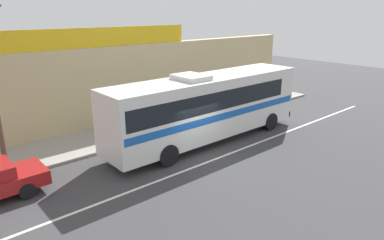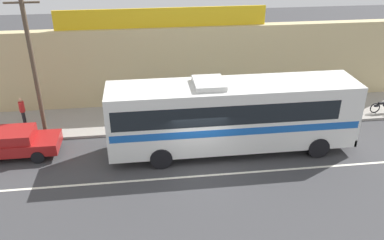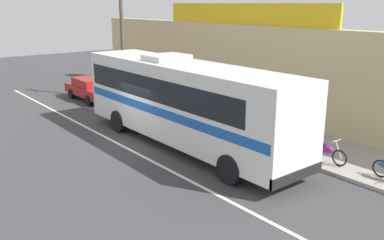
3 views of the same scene
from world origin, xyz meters
name	(u,v)px [view 3 (image 3 of 3)]	position (x,y,z in m)	size (l,w,h in m)	color
ground_plane	(137,141)	(0.00, 0.00, 0.00)	(70.00, 70.00, 0.00)	#3A3A3D
sidewalk_slab	(223,120)	(0.00, 5.20, 0.07)	(30.00, 3.60, 0.14)	gray
storefront_facade	(254,71)	(0.00, 7.35, 2.40)	(30.00, 0.70, 4.80)	tan
storefront_billboard	(241,14)	(-1.11, 7.35, 5.35)	(12.08, 0.12, 1.10)	gold
road_center_stripe	(121,145)	(0.00, -0.80, 0.00)	(30.00, 0.14, 0.01)	silver
intercity_bus	(183,98)	(1.72, 1.27, 2.07)	(11.91, 2.62, 3.78)	silver
parked_car	(91,88)	(-8.85, 2.11, 0.74)	(4.38, 1.84, 1.37)	maroon
utility_pole	(122,35)	(-7.66, 3.79, 4.01)	(1.60, 0.22, 7.47)	brown
motorcycle_orange	(324,150)	(6.77, 4.10, 0.57)	(1.89, 0.56, 0.94)	black
pedestrian_far_right	(133,78)	(-9.06, 5.23, 1.06)	(0.30, 0.48, 1.59)	black
pedestrian_by_curb	(209,96)	(-1.27, 5.30, 1.10)	(0.30, 0.48, 1.65)	black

